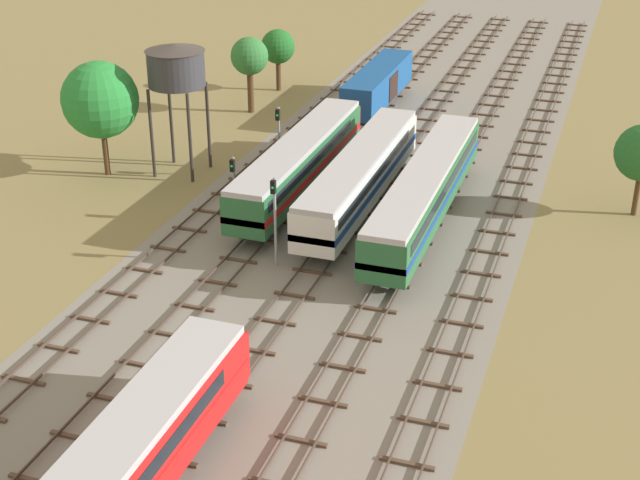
{
  "coord_description": "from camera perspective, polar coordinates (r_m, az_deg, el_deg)",
  "views": [
    {
      "loc": [
        15.86,
        1.42,
        25.33
      ],
      "look_at": [
        0.0,
        47.97,
        1.5
      ],
      "focal_mm": 51.37,
      "sensor_mm": 36.0,
      "label": 1
    }
  ],
  "objects": [
    {
      "name": "signal_post_nearest",
      "position": [
        53.43,
        -2.85,
        1.8
      ],
      "size": [
        0.28,
        0.47,
        5.66
      ],
      "color": "gray",
      "rests_on": "ground"
    },
    {
      "name": "diesel_railcar_left_midfar",
      "position": [
        63.77,
        -1.32,
        4.97
      ],
      "size": [
        2.96,
        20.5,
        3.8
      ],
      "color": "#286638",
      "rests_on": "ground"
    },
    {
      "name": "track_centre_left",
      "position": [
        63.05,
        2.65,
        2.27
      ],
      "size": [
        2.4,
        126.0,
        0.29
      ],
      "color": "#47382D",
      "rests_on": "ground"
    },
    {
      "name": "lineside_tree_2",
      "position": [
        81.38,
        -4.42,
        11.29
      ],
      "size": [
        3.3,
        3.3,
        6.71
      ],
      "color": "#4C331E",
      "rests_on": "ground"
    },
    {
      "name": "signal_post_mid",
      "position": [
        66.27,
        -2.59,
        6.58
      ],
      "size": [
        0.28,
        0.47,
        5.5
      ],
      "color": "gray",
      "rests_on": "ground"
    },
    {
      "name": "passenger_coach_centre_near",
      "position": [
        59.46,
        6.61,
        3.21
      ],
      "size": [
        2.96,
        22.0,
        3.8
      ],
      "color": "#286638",
      "rests_on": "ground"
    },
    {
      "name": "track_far_left",
      "position": [
        66.08,
        -5.27,
        3.33
      ],
      "size": [
        2.4,
        126.0,
        0.29
      ],
      "color": "#47382D",
      "rests_on": "ground"
    },
    {
      "name": "signal_post_near",
      "position": [
        59.5,
        -5.39,
        3.65
      ],
      "size": [
        0.28,
        0.47,
        4.6
      ],
      "color": "gray",
      "rests_on": "ground"
    },
    {
      "name": "track_centre",
      "position": [
        62.03,
        6.86,
        1.7
      ],
      "size": [
        2.4,
        126.0,
        0.29
      ],
      "color": "#47382D",
      "rests_on": "ground"
    },
    {
      "name": "lineside_tree_0",
      "position": [
        68.37,
        -13.54,
        8.48
      ],
      "size": [
        5.59,
        5.59,
        8.53
      ],
      "color": "#4C331E",
      "rests_on": "ground"
    },
    {
      "name": "water_tower",
      "position": [
        67.15,
        -8.97,
        10.63
      ],
      "size": [
        4.32,
        4.32,
        9.7
      ],
      "color": "#2D2826",
      "rests_on": "ground"
    },
    {
      "name": "ground_plane",
      "position": [
        62.22,
        2.39,
        1.81
      ],
      "size": [
        480.0,
        480.0,
        0.0
      ],
      "primitive_type": "plane",
      "color": "olive"
    },
    {
      "name": "freight_boxcar_left_far",
      "position": [
        82.36,
        3.63,
        9.68
      ],
      "size": [
        2.87,
        14.0,
        3.6
      ],
      "color": "#194C8C",
      "rests_on": "ground"
    },
    {
      "name": "track_centre_right",
      "position": [
        61.35,
        11.18,
        1.09
      ],
      "size": [
        2.4,
        126.0,
        0.29
      ],
      "color": "#47382D",
      "rests_on": "ground"
    },
    {
      "name": "lineside_tree_1",
      "position": [
        88.0,
        -2.64,
        11.91
      ],
      "size": [
        3.22,
        3.22,
        5.83
      ],
      "color": "#4C331E",
      "rests_on": "ground"
    },
    {
      "name": "track_left",
      "position": [
        64.41,
        -1.4,
        2.82
      ],
      "size": [
        2.4,
        126.0,
        0.29
      ],
      "color": "#47382D",
      "rests_on": "ground"
    },
    {
      "name": "ballast_bed",
      "position": [
        62.22,
        2.39,
        1.81
      ],
      "size": [
        22.97,
        176.0,
        0.01
      ],
      "primitive_type": "cube",
      "color": "gray",
      "rests_on": "ground"
    },
    {
      "name": "diesel_railcar_centre_left_mid",
      "position": [
        61.52,
        2.52,
        4.14
      ],
      "size": [
        2.96,
        20.5,
        3.8
      ],
      "color": "white",
      "rests_on": "ground"
    }
  ]
}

